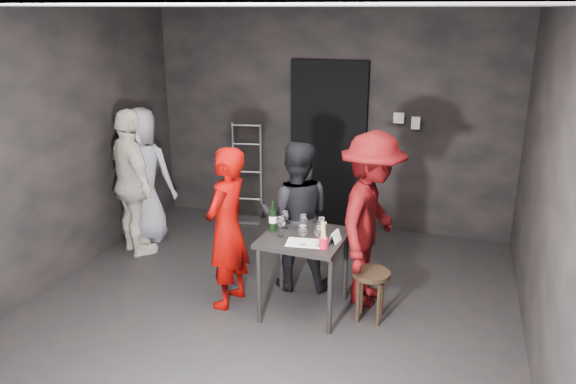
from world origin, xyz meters
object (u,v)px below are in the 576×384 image
(wine_bottle, at_px, (273,219))
(tasting_table, at_px, (304,246))
(man_maroon, at_px, (371,211))
(bystander_grey, at_px, (141,170))
(server_red, at_px, (227,227))
(woman_black, at_px, (296,216))
(breadstick_cup, at_px, (324,236))
(hand_truck, at_px, (247,202))
(bystander_cream, at_px, (132,176))
(stool, at_px, (371,282))

(wine_bottle, bearing_deg, tasting_table, -6.52)
(tasting_table, xyz_separation_m, man_maroon, (0.53, 0.38, 0.26))
(tasting_table, relative_size, wine_bottle, 2.64)
(bystander_grey, bearing_deg, server_red, 139.83)
(tasting_table, distance_m, man_maroon, 0.70)
(woman_black, distance_m, bystander_grey, 2.19)
(breadstick_cup, bearing_deg, hand_truck, 125.08)
(man_maroon, relative_size, bystander_cream, 0.99)
(hand_truck, bearing_deg, bystander_grey, -143.06)
(bystander_grey, bearing_deg, bystander_cream, 103.73)
(server_red, relative_size, man_maroon, 0.85)
(hand_truck, xyz_separation_m, bystander_grey, (-0.93, -0.99, 0.63))
(stool, distance_m, woman_black, 1.00)
(stool, distance_m, wine_bottle, 1.04)
(bystander_cream, xyz_separation_m, bystander_grey, (-0.13, 0.40, -0.06))
(server_red, distance_m, man_maroon, 1.34)
(hand_truck, bearing_deg, bystander_cream, -129.70)
(woman_black, xyz_separation_m, breadstick_cup, (0.44, -0.66, 0.12))
(tasting_table, xyz_separation_m, breadstick_cup, (0.23, -0.21, 0.21))
(breadstick_cup, bearing_deg, wine_bottle, 155.41)
(tasting_table, bearing_deg, bystander_grey, 154.72)
(tasting_table, bearing_deg, woman_black, 115.41)
(bystander_grey, relative_size, wine_bottle, 6.05)
(hand_truck, bearing_deg, server_red, -82.59)
(hand_truck, bearing_deg, man_maroon, -51.30)
(man_maroon, distance_m, wine_bottle, 0.91)
(woman_black, bearing_deg, hand_truck, -66.88)
(bystander_cream, bearing_deg, tasting_table, -160.38)
(woman_black, distance_m, wine_bottle, 0.44)
(tasting_table, height_order, server_red, server_red)
(tasting_table, bearing_deg, breadstick_cup, -42.80)
(server_red, bearing_deg, breadstick_cup, 88.47)
(stool, relative_size, bystander_grey, 0.27)
(hand_truck, relative_size, breadstick_cup, 5.15)
(breadstick_cup, bearing_deg, bystander_cream, 159.55)
(server_red, bearing_deg, stool, 101.15)
(bystander_cream, bearing_deg, server_red, -170.35)
(wine_bottle, relative_size, breadstick_cup, 1.14)
(breadstick_cup, bearing_deg, man_maroon, 62.61)
(stool, bearing_deg, wine_bottle, 179.62)
(tasting_table, bearing_deg, stool, 2.76)
(tasting_table, xyz_separation_m, stool, (0.61, 0.03, -0.28))
(tasting_table, relative_size, breadstick_cup, 3.01)
(hand_truck, xyz_separation_m, man_maroon, (1.91, -1.70, 0.68))
(stool, relative_size, man_maroon, 0.26)
(wine_bottle, height_order, breadstick_cup, wine_bottle)
(man_maroon, bearing_deg, stool, -160.80)
(hand_truck, xyz_separation_m, tasting_table, (1.38, -2.08, 0.42))
(wine_bottle, distance_m, breadstick_cup, 0.59)
(tasting_table, bearing_deg, hand_truck, 123.58)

